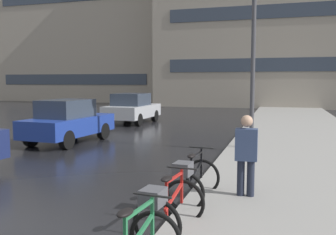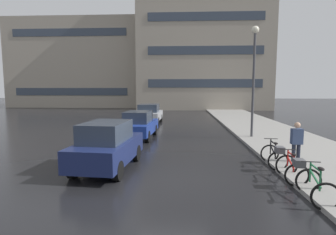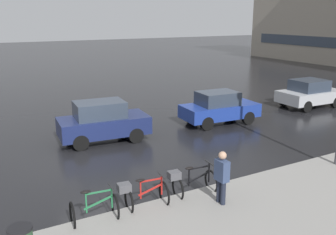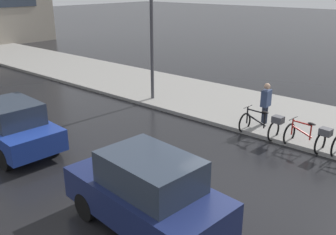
{
  "view_description": "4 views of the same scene",
  "coord_description": "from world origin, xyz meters",
  "px_view_note": "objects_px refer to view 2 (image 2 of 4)",
  "views": [
    {
      "loc": [
        5.22,
        -4.95,
        2.27
      ],
      "look_at": [
        2.09,
        5.48,
        1.21
      ],
      "focal_mm": 40.0,
      "sensor_mm": 36.0,
      "label": 1
    },
    {
      "loc": [
        0.26,
        -8.02,
        2.91
      ],
      "look_at": [
        -0.28,
        2.71,
        1.72
      ],
      "focal_mm": 28.0,
      "sensor_mm": 36.0,
      "label": 2
    },
    {
      "loc": [
        12.11,
        -3.89,
        5.14
      ],
      "look_at": [
        0.3,
        2.76,
        1.46
      ],
      "focal_mm": 40.0,
      "sensor_mm": 36.0,
      "label": 3
    },
    {
      "loc": [
        -7.25,
        -3.6,
        4.99
      ],
      "look_at": [
        0.68,
        3.18,
        1.19
      ],
      "focal_mm": 40.0,
      "sensor_mm": 36.0,
      "label": 4
    }
  ],
  "objects_px": {
    "bicycle_third": "(275,155)",
    "car_silver": "(149,114)",
    "bicycle_second": "(293,168)",
    "streetlamp": "(254,65)",
    "pedestrian": "(297,141)",
    "bicycle_nearest": "(316,187)",
    "car_blue": "(139,125)",
    "car_navy": "(107,146)"
  },
  "relations": [
    {
      "from": "bicycle_nearest",
      "to": "bicycle_third",
      "type": "bearing_deg",
      "value": 90.73
    },
    {
      "from": "streetlamp",
      "to": "car_navy",
      "type": "bearing_deg",
      "value": -137.95
    },
    {
      "from": "bicycle_second",
      "to": "streetlamp",
      "type": "distance_m",
      "value": 8.14
    },
    {
      "from": "bicycle_third",
      "to": "pedestrian",
      "type": "distance_m",
      "value": 1.11
    },
    {
      "from": "bicycle_second",
      "to": "pedestrian",
      "type": "height_order",
      "value": "pedestrian"
    },
    {
      "from": "car_silver",
      "to": "pedestrian",
      "type": "distance_m",
      "value": 13.74
    },
    {
      "from": "car_silver",
      "to": "streetlamp",
      "type": "bearing_deg",
      "value": -43.9
    },
    {
      "from": "bicycle_second",
      "to": "car_navy",
      "type": "xyz_separation_m",
      "value": [
        -6.11,
        1.11,
        0.38
      ]
    },
    {
      "from": "car_silver",
      "to": "streetlamp",
      "type": "relative_size",
      "value": 0.6
    },
    {
      "from": "bicycle_second",
      "to": "car_blue",
      "type": "xyz_separation_m",
      "value": [
        -5.94,
        7.05,
        0.31
      ]
    },
    {
      "from": "pedestrian",
      "to": "bicycle_second",
      "type": "bearing_deg",
      "value": -115.15
    },
    {
      "from": "car_blue",
      "to": "bicycle_third",
      "type": "bearing_deg",
      "value": -42.78
    },
    {
      "from": "car_silver",
      "to": "streetlamp",
      "type": "xyz_separation_m",
      "value": [
        6.79,
        -6.54,
        3.41
      ]
    },
    {
      "from": "bicycle_nearest",
      "to": "car_navy",
      "type": "relative_size",
      "value": 0.32
    },
    {
      "from": "car_blue",
      "to": "car_silver",
      "type": "distance_m",
      "value": 6.7
    },
    {
      "from": "bicycle_second",
      "to": "bicycle_nearest",
      "type": "bearing_deg",
      "value": -88.59
    },
    {
      "from": "car_silver",
      "to": "streetlamp",
      "type": "distance_m",
      "value": 10.03
    },
    {
      "from": "car_navy",
      "to": "streetlamp",
      "type": "distance_m",
      "value": 9.7
    },
    {
      "from": "bicycle_third",
      "to": "pedestrian",
      "type": "relative_size",
      "value": 0.89
    },
    {
      "from": "bicycle_nearest",
      "to": "streetlamp",
      "type": "distance_m",
      "value": 9.39
    },
    {
      "from": "pedestrian",
      "to": "car_blue",
      "type": "bearing_deg",
      "value": 143.51
    },
    {
      "from": "car_blue",
      "to": "pedestrian",
      "type": "relative_size",
      "value": 2.37
    },
    {
      "from": "car_blue",
      "to": "streetlamp",
      "type": "xyz_separation_m",
      "value": [
        6.58,
        0.16,
        3.42
      ]
    },
    {
      "from": "bicycle_second",
      "to": "car_navy",
      "type": "bearing_deg",
      "value": 169.68
    },
    {
      "from": "car_silver",
      "to": "bicycle_third",
      "type": "bearing_deg",
      "value": -63.24
    },
    {
      "from": "car_navy",
      "to": "bicycle_nearest",
      "type": "bearing_deg",
      "value": -21.83
    },
    {
      "from": "bicycle_third",
      "to": "car_navy",
      "type": "distance_m",
      "value": 6.14
    },
    {
      "from": "bicycle_third",
      "to": "car_silver",
      "type": "bearing_deg",
      "value": 116.76
    },
    {
      "from": "bicycle_second",
      "to": "bicycle_third",
      "type": "relative_size",
      "value": 0.95
    },
    {
      "from": "pedestrian",
      "to": "streetlamp",
      "type": "bearing_deg",
      "value": 93.07
    },
    {
      "from": "bicycle_second",
      "to": "car_blue",
      "type": "bearing_deg",
      "value": 130.11
    },
    {
      "from": "bicycle_third",
      "to": "car_navy",
      "type": "height_order",
      "value": "car_navy"
    },
    {
      "from": "bicycle_third",
      "to": "car_silver",
      "type": "xyz_separation_m",
      "value": [
        -6.15,
        12.19,
        0.31
      ]
    },
    {
      "from": "car_blue",
      "to": "pedestrian",
      "type": "height_order",
      "value": "pedestrian"
    },
    {
      "from": "bicycle_nearest",
      "to": "pedestrian",
      "type": "xyz_separation_m",
      "value": [
        0.89,
        3.32,
        0.53
      ]
    },
    {
      "from": "car_silver",
      "to": "car_navy",
      "type": "bearing_deg",
      "value": -89.83
    },
    {
      "from": "car_blue",
      "to": "streetlamp",
      "type": "relative_size",
      "value": 0.61
    },
    {
      "from": "pedestrian",
      "to": "streetlamp",
      "type": "relative_size",
      "value": 0.26
    },
    {
      "from": "car_blue",
      "to": "car_silver",
      "type": "relative_size",
      "value": 1.03
    },
    {
      "from": "car_blue",
      "to": "bicycle_second",
      "type": "bearing_deg",
      "value": -49.89
    },
    {
      "from": "car_blue",
      "to": "car_silver",
      "type": "height_order",
      "value": "car_silver"
    },
    {
      "from": "bicycle_second",
      "to": "car_silver",
      "type": "height_order",
      "value": "car_silver"
    }
  ]
}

